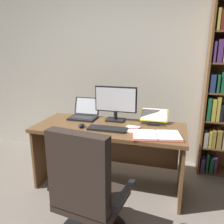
% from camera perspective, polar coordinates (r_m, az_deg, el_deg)
% --- Properties ---
extents(wall_back, '(5.40, 0.12, 2.89)m').
position_cam_1_polar(wall_back, '(3.29, 4.79, 12.96)').
color(wall_back, beige).
rests_on(wall_back, ground).
extents(desk, '(1.69, 0.71, 0.75)m').
position_cam_1_polar(desk, '(2.70, -0.22, -7.17)').
color(desk, brown).
rests_on(desk, ground).
extents(office_chair, '(0.66, 0.60, 1.03)m').
position_cam_1_polar(office_chair, '(1.93, -6.23, -20.99)').
color(office_chair, black).
rests_on(office_chair, ground).
extents(monitor, '(0.51, 0.16, 0.42)m').
position_cam_1_polar(monitor, '(2.71, 0.93, 2.17)').
color(monitor, black).
rests_on(monitor, desk).
extents(laptop, '(0.33, 0.31, 0.24)m').
position_cam_1_polar(laptop, '(2.89, -7.02, -0.46)').
color(laptop, black).
rests_on(laptop, desk).
extents(keyboard, '(0.42, 0.15, 0.02)m').
position_cam_1_polar(keyboard, '(2.44, -1.23, -4.25)').
color(keyboard, black).
rests_on(keyboard, desk).
extents(computer_mouse, '(0.06, 0.10, 0.04)m').
position_cam_1_polar(computer_mouse, '(2.54, -7.72, -3.43)').
color(computer_mouse, black).
rests_on(computer_mouse, desk).
extents(reading_stand_with_book, '(0.31, 0.25, 0.14)m').
position_cam_1_polar(reading_stand_with_book, '(2.72, 10.59, -1.13)').
color(reading_stand_with_book, black).
rests_on(reading_stand_with_book, desk).
extents(open_binder, '(0.53, 0.38, 0.02)m').
position_cam_1_polar(open_binder, '(2.31, 11.18, -5.77)').
color(open_binder, '#DB422D').
rests_on(open_binder, desk).
extents(notepad, '(0.18, 0.23, 0.01)m').
position_cam_1_polar(notepad, '(2.47, 4.87, -4.24)').
color(notepad, white).
rests_on(notepad, desk).
extents(pen, '(0.13, 0.06, 0.01)m').
position_cam_1_polar(pen, '(2.47, 5.33, -4.09)').
color(pen, maroon).
rests_on(pen, notepad).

